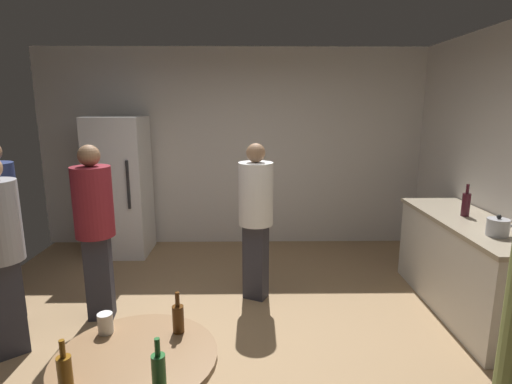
% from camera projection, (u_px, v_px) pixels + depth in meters
% --- Properties ---
extents(ground_plane, '(5.20, 5.20, 0.10)m').
position_uv_depth(ground_plane, '(223.00, 352.00, 3.28)').
color(ground_plane, '#9E7C56').
extents(wall_back, '(5.32, 0.06, 2.70)m').
position_uv_depth(wall_back, '(234.00, 149.00, 5.56)').
color(wall_back, silver).
rests_on(wall_back, ground_plane).
extents(refrigerator, '(0.70, 0.68, 1.80)m').
position_uv_depth(refrigerator, '(120.00, 187.00, 5.21)').
color(refrigerator, white).
rests_on(refrigerator, ground_plane).
extents(kitchen_counter, '(0.64, 1.84, 0.90)m').
position_uv_depth(kitchen_counter, '(467.00, 266.00, 3.78)').
color(kitchen_counter, beige).
rests_on(kitchen_counter, ground_plane).
extents(kettle, '(0.24, 0.17, 0.18)m').
position_uv_depth(kettle, '(498.00, 227.00, 3.23)').
color(kettle, '#B2B2B7').
rests_on(kettle, kitchen_counter).
extents(wine_bottle_on_counter, '(0.08, 0.08, 0.31)m').
position_uv_depth(wine_bottle_on_counter, '(466.00, 204.00, 3.80)').
color(wine_bottle_on_counter, '#3F141E').
rests_on(wine_bottle_on_counter, kitchen_counter).
extents(foreground_table, '(0.80, 0.80, 0.73)m').
position_uv_depth(foreground_table, '(137.00, 374.00, 1.97)').
color(foreground_table, olive).
rests_on(foreground_table, ground_plane).
extents(beer_bottle_amber, '(0.06, 0.06, 0.23)m').
position_uv_depth(beer_bottle_amber, '(65.00, 371.00, 1.71)').
color(beer_bottle_amber, '#8C5919').
rests_on(beer_bottle_amber, foreground_table).
extents(beer_bottle_brown, '(0.06, 0.06, 0.23)m').
position_uv_depth(beer_bottle_brown, '(178.00, 318.00, 2.14)').
color(beer_bottle_brown, '#593314').
rests_on(beer_bottle_brown, foreground_table).
extents(beer_bottle_green, '(0.06, 0.06, 0.23)m').
position_uv_depth(beer_bottle_green, '(159.00, 369.00, 1.72)').
color(beer_bottle_green, '#26662D').
rests_on(beer_bottle_green, foreground_table).
extents(plastic_cup_white, '(0.08, 0.08, 0.11)m').
position_uv_depth(plastic_cup_white, '(105.00, 323.00, 2.14)').
color(plastic_cup_white, white).
rests_on(plastic_cup_white, foreground_table).
extents(person_in_white_shirt, '(0.45, 0.45, 1.58)m').
position_uv_depth(person_in_white_shirt, '(256.00, 210.00, 3.94)').
color(person_in_white_shirt, '#2D2D38').
rests_on(person_in_white_shirt, ground_plane).
extents(person_in_maroon_shirt, '(0.38, 0.38, 1.61)m').
position_uv_depth(person_in_maroon_shirt, '(95.00, 220.00, 3.55)').
color(person_in_maroon_shirt, '#2D2D38').
rests_on(person_in_maroon_shirt, ground_plane).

